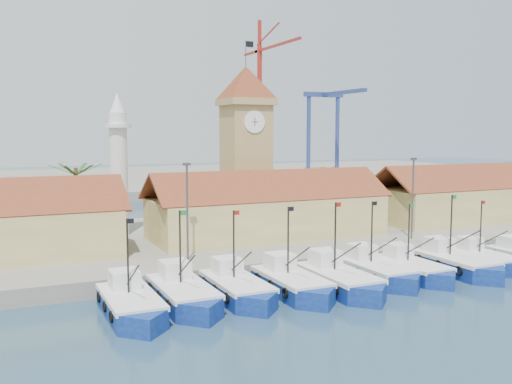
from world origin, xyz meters
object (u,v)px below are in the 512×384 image
boat_5 (377,273)px  minaret (119,164)px  boat_0 (132,307)px  clock_tower (246,143)px

boat_5 → minaret: minaret is taller
boat_0 → boat_5: (22.16, 0.81, 0.00)m
boat_5 → minaret: (-17.82, 24.81, 8.95)m
boat_0 → clock_tower: (19.34, 23.61, 11.19)m
boat_0 → boat_5: 22.17m
boat_0 → minaret: size_ratio=0.61×
boat_0 → clock_tower: size_ratio=0.44×
boat_0 → boat_5: boat_5 is taller
boat_5 → clock_tower: clock_tower is taller
minaret → boat_5: bearing=-54.3°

